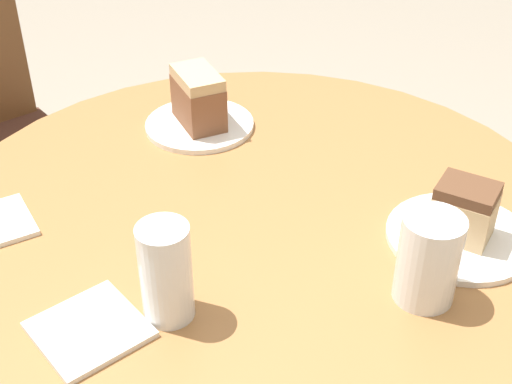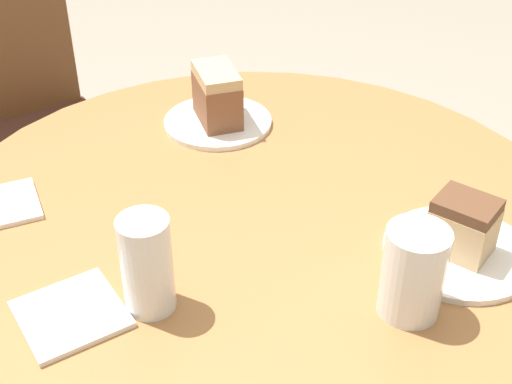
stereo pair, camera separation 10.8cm
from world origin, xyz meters
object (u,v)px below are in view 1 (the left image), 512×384
object	(u,v)px
plate_near	(459,237)
cake_slice_near	(464,211)
glass_lemonade	(427,264)
plate_far	(200,125)
glass_water	(166,278)
cake_slice_far	(198,98)

from	to	relation	value
plate_near	cake_slice_near	world-z (taller)	cake_slice_near
plate_near	glass_lemonade	world-z (taller)	glass_lemonade
glass_lemonade	plate_near	bearing A→B (deg)	14.26
plate_far	glass_water	distance (m)	0.49
glass_lemonade	cake_slice_near	bearing A→B (deg)	14.26
plate_near	glass_water	world-z (taller)	glass_water
cake_slice_near	glass_lemonade	world-z (taller)	glass_lemonade
cake_slice_near	glass_water	xyz separation A→B (m)	(-0.40, 0.17, 0.01)
plate_far	glass_water	bearing A→B (deg)	-134.02
plate_far	glass_lemonade	size ratio (longest dim) A/B	1.58
plate_far	glass_lemonade	bearing A→B (deg)	-97.51
plate_near	cake_slice_far	xyz separation A→B (m)	(-0.07, 0.52, 0.06)
glass_water	cake_slice_far	bearing A→B (deg)	45.98
plate_far	glass_water	xyz separation A→B (m)	(-0.34, -0.35, 0.06)
cake_slice_far	glass_water	distance (m)	0.49
plate_far	cake_slice_far	size ratio (longest dim) A/B	1.56
cake_slice_near	cake_slice_far	world-z (taller)	cake_slice_far
plate_far	cake_slice_near	xyz separation A→B (m)	(0.07, -0.52, 0.05)
plate_near	glass_lemonade	distance (m)	0.15
glass_water	glass_lemonade	bearing A→B (deg)	-37.57
plate_far	glass_water	size ratio (longest dim) A/B	1.45
glass_water	cake_slice_near	bearing A→B (deg)	-22.73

